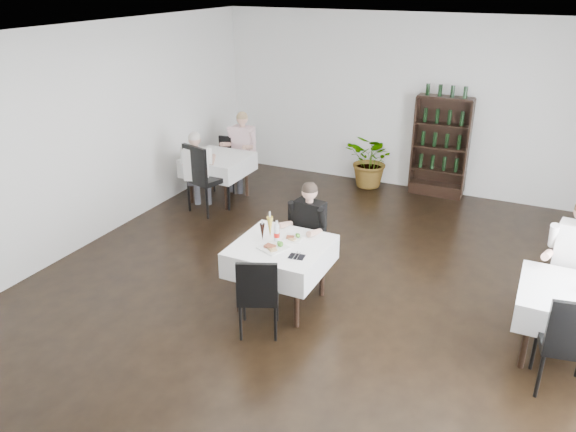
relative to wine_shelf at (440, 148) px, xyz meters
The scene contains 21 objects.
room_shell 4.40m from the wine_shelf, 97.92° to the right, with size 9.00×9.00×9.00m.
wine_shelf is the anchor object (origin of this frame).
main_table 4.41m from the wine_shelf, 101.78° to the right, with size 1.03×1.03×0.77m.
left_table 3.77m from the wine_shelf, 151.20° to the right, with size 0.98×0.98×0.77m.
right_table 4.54m from the wine_shelf, 62.38° to the right, with size 0.98×0.98×0.77m.
potted_tree 1.21m from the wine_shelf, behind, with size 0.89×0.77×0.99m, color #245B1F.
main_chair_far 3.76m from the wine_shelf, 104.70° to the right, with size 0.48×0.48×0.94m.
main_chair_near 5.06m from the wine_shelf, 99.56° to the right, with size 0.56×0.56×0.93m.
left_chair_far 3.68m from the wine_shelf, 159.90° to the right, with size 0.48×0.48×0.92m.
left_chair_near 4.02m from the wine_shelf, 143.04° to the right, with size 0.65×0.65×1.14m.
right_chair_near 5.06m from the wine_shelf, 65.40° to the right, with size 0.55×0.55×1.04m.
diner_main 3.82m from the wine_shelf, 102.81° to the right, with size 0.52×0.54×1.31m.
diner_left_far 3.43m from the wine_shelf, 160.29° to the right, with size 0.52×0.52×1.38m.
diner_left_near 4.09m from the wine_shelf, 144.62° to the right, with size 0.59×0.62×1.33m.
diner_right_far 4.00m from the wine_shelf, 58.64° to the right, with size 0.59×0.61×1.48m.
plate_far 4.22m from the wine_shelf, 101.39° to the right, with size 0.23×0.23×0.07m.
plate_near 4.55m from the wine_shelf, 101.70° to the right, with size 0.35×0.35×0.09m.
pilsner_dark 4.46m from the wine_shelf, 104.75° to the right, with size 0.06×0.06×0.26m.
pilsner_lager 4.35m from the wine_shelf, 104.55° to the right, with size 0.08×0.08×0.32m.
coke_bottle 4.39m from the wine_shelf, 102.73° to the right, with size 0.07×0.07×0.27m.
napkin_cutlery 4.56m from the wine_shelf, 97.73° to the right, with size 0.18×0.19×0.02m.
Camera 1 is at (2.21, -5.09, 3.60)m, focal length 35.00 mm.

